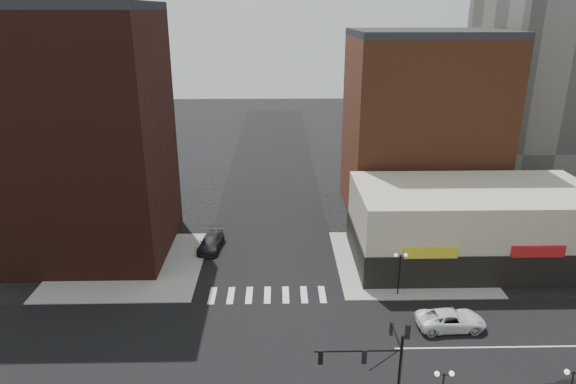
{
  "coord_description": "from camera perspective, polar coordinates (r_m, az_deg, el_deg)",
  "views": [
    {
      "loc": [
        0.94,
        -33.46,
        25.0
      ],
      "look_at": [
        1.76,
        5.86,
        11.0
      ],
      "focal_mm": 32.0,
      "sensor_mm": 36.0,
      "label": 1
    }
  ],
  "objects": [
    {
      "name": "ground",
      "position": [
        41.78,
        -2.35,
        -17.18
      ],
      "size": [
        240.0,
        240.0,
        0.0
      ],
      "primitive_type": "plane",
      "color": "black",
      "rests_on": "ground"
    },
    {
      "name": "road_ew",
      "position": [
        41.78,
        -2.35,
        -17.17
      ],
      "size": [
        200.0,
        14.0,
        0.02
      ],
      "primitive_type": "cube",
      "color": "black",
      "rests_on": "ground"
    },
    {
      "name": "road_ns",
      "position": [
        41.78,
        -2.35,
        -17.17
      ],
      "size": [
        14.0,
        200.0,
        0.02
      ],
      "primitive_type": "cube",
      "color": "black",
      "rests_on": "ground"
    },
    {
      "name": "sidewalk_nw",
      "position": [
        56.22,
        -17.16,
        -7.69
      ],
      "size": [
        15.0,
        15.0,
        0.12
      ],
      "primitive_type": "cube",
      "color": "gray",
      "rests_on": "ground"
    },
    {
      "name": "sidewalk_ne",
      "position": [
        55.74,
        13.13,
        -7.55
      ],
      "size": [
        15.0,
        15.0,
        0.12
      ],
      "primitive_type": "cube",
      "color": "gray",
      "rests_on": "ground"
    },
    {
      "name": "building_nw",
      "position": [
        57.05,
        -21.73,
        5.54
      ],
      "size": [
        16.0,
        15.0,
        25.0
      ],
      "primitive_type": "cube",
      "color": "#381711",
      "rests_on": "ground"
    },
    {
      "name": "building_nw_low",
      "position": [
        77.44,
        -26.37,
        3.32
      ],
      "size": [
        20.0,
        18.0,
        12.0
      ],
      "primitive_type": "cube",
      "color": "#381711",
      "rests_on": "ground"
    },
    {
      "name": "building_ne_midrise",
      "position": [
        66.98,
        14.58,
        6.9
      ],
      "size": [
        18.0,
        15.0,
        22.0
      ],
      "primitive_type": "cube",
      "color": "brown",
      "rests_on": "ground"
    },
    {
      "name": "building_ne_row",
      "position": [
        56.76,
        19.65,
        -4.1
      ],
      "size": [
        24.2,
        12.2,
        8.0
      ],
      "color": "#C2B19A",
      "rests_on": "ground"
    },
    {
      "name": "traffic_signal",
      "position": [
        33.14,
        10.53,
        -18.0
      ],
      "size": [
        5.59,
        3.09,
        7.77
      ],
      "color": "black",
      "rests_on": "ground"
    },
    {
      "name": "street_lamp_se_b",
      "position": [
        38.03,
        28.99,
        -18.06
      ],
      "size": [
        1.22,
        0.32,
        4.16
      ],
      "color": "black",
      "rests_on": "sidewalk_se"
    },
    {
      "name": "street_lamp_ne",
      "position": [
        48.09,
        12.35,
        -7.74
      ],
      "size": [
        1.22,
        0.32,
        4.16
      ],
      "color": "black",
      "rests_on": "sidewalk_ne"
    },
    {
      "name": "white_suv",
      "position": [
        45.8,
        17.64,
        -13.36
      ],
      "size": [
        5.8,
        2.9,
        1.58
      ],
      "primitive_type": "imported",
      "rotation": [
        0.0,
        0.0,
        1.62
      ],
      "color": "silver",
      "rests_on": "ground"
    },
    {
      "name": "dark_sedan_north",
      "position": [
        57.54,
        -8.55,
        -5.53
      ],
      "size": [
        2.85,
        5.64,
        1.57
      ],
      "primitive_type": "imported",
      "rotation": [
        0.0,
        0.0,
        -0.12
      ],
      "color": "black",
      "rests_on": "ground"
    }
  ]
}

